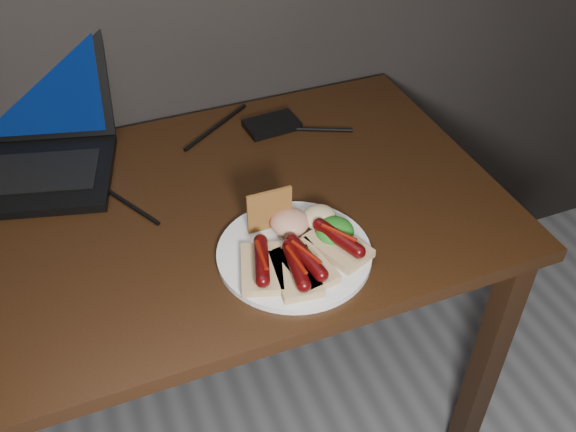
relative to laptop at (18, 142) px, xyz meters
The scene contains 13 objects.
desk 0.37m from the laptop, 56.09° to the right, with size 1.40×0.70×0.75m.
laptop is the anchor object (origin of this frame).
hard_drive 0.54m from the laptop, ahead, with size 0.12×0.07×0.02m, color black.
desk_cables 0.26m from the laptop, 31.37° to the right, with size 0.99×0.35×0.01m.
plate 0.64m from the laptop, 47.73° to the right, with size 0.28×0.28×0.01m, color silver.
bread_sausage_left 0.61m from the laptop, 54.43° to the right, with size 0.10×0.13×0.04m.
bread_sausage_center 0.67m from the laptop, 50.43° to the right, with size 0.09×0.12×0.04m.
bread_sausage_right 0.70m from the laptop, 44.70° to the right, with size 0.11×0.13×0.04m.
bread_sausage_extra 0.67m from the laptop, 52.54° to the right, with size 0.08×0.12×0.04m.
crispbread 0.57m from the laptop, 44.06° to the right, with size 0.09×0.01×0.09m, color #A0682B.
salad_greens 0.69m from the laptop, 42.68° to the right, with size 0.07×0.07×0.04m, color #125A12.
salsa_mound 0.60m from the laptop, 43.40° to the right, with size 0.07×0.07×0.04m, color maroon.
coleslaw_mound 0.65m from the laptop, 40.26° to the right, with size 0.06×0.06×0.04m, color beige.
Camera 1 is at (-0.08, 0.44, 1.55)m, focal length 40.00 mm.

